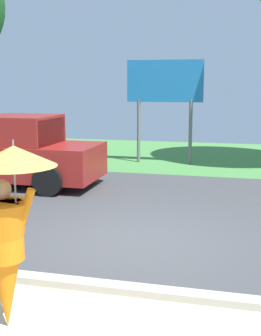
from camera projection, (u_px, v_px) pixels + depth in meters
ground_plane at (166, 202)px, 10.81m from camera, size 40.00×22.00×0.20m
monk_pedestrian at (6, 237)px, 4.97m from camera, size 1.03×0.91×2.13m
pickup_truck at (6, 152)px, 12.42m from camera, size 5.20×2.28×1.88m
roadside_billboard at (165, 89)px, 15.43m from camera, size 2.60×0.12×3.50m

